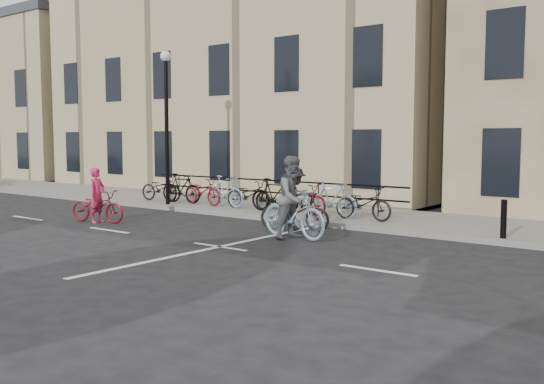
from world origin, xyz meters
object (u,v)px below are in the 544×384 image
Objects in this scene: lamp_post at (166,108)px; cyclist_pink at (97,204)px; cyclist_grey at (294,205)px; cyclist_dark at (295,206)px.

cyclist_pink is (0.98, -3.65, -2.93)m from lamp_post.
lamp_post is 8.00m from cyclist_grey.
cyclist_grey is (6.16, 1.23, 0.26)m from cyclist_pink.
cyclist_grey reaches higher than cyclist_pink.
cyclist_dark is (6.44, -1.40, -2.82)m from lamp_post.
cyclist_pink is 5.91m from cyclist_dark.
lamp_post is 4.78m from cyclist_pink.
cyclist_pink is at bearing 95.00° from cyclist_dark.
cyclist_pink is 0.94× the size of cyclist_dark.
cyclist_pink is 6.29m from cyclist_grey.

